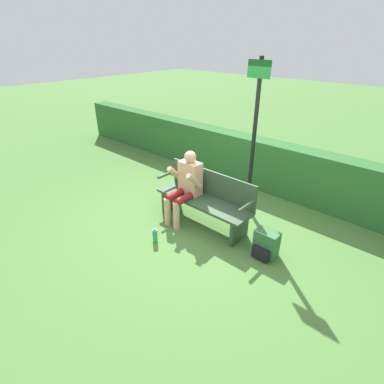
% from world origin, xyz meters
% --- Properties ---
extents(ground_plane, '(40.00, 40.00, 0.00)m').
position_xyz_m(ground_plane, '(0.00, 0.00, 0.00)').
color(ground_plane, '#4C7A38').
extents(hedge_back, '(12.00, 0.43, 1.03)m').
position_xyz_m(hedge_back, '(0.00, 1.96, 0.52)').
color(hedge_back, '#2D662D').
rests_on(hedge_back, ground).
extents(park_bench, '(1.76, 0.49, 0.92)m').
position_xyz_m(park_bench, '(0.00, 0.07, 0.47)').
color(park_bench, '#334C33').
rests_on(park_bench, ground).
extents(person_seated, '(0.52, 0.63, 1.24)m').
position_xyz_m(person_seated, '(-0.32, -0.06, 0.68)').
color(person_seated, '#DBA884').
rests_on(person_seated, ground).
extents(backpack, '(0.34, 0.28, 0.42)m').
position_xyz_m(backpack, '(1.25, -0.05, 0.20)').
color(backpack, '#336638').
rests_on(backpack, ground).
extents(water_bottle, '(0.08, 0.08, 0.24)m').
position_xyz_m(water_bottle, '(-0.21, -0.91, 0.11)').
color(water_bottle, green).
rests_on(water_bottle, ground).
extents(signpost, '(0.40, 0.09, 2.64)m').
position_xyz_m(signpost, '(0.29, 0.98, 1.51)').
color(signpost, black).
rests_on(signpost, ground).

